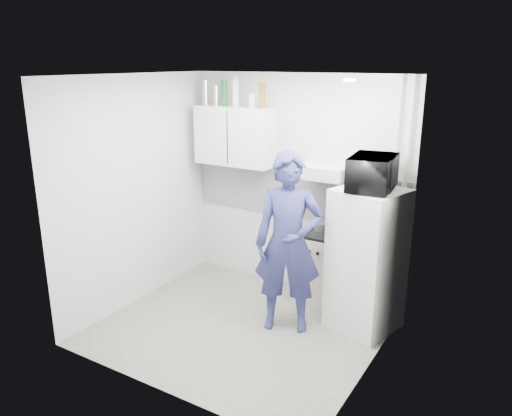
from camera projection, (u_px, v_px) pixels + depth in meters
The scene contains 23 objects.
floor at pixel (241, 327), 5.32m from camera, with size 2.80×2.80×0.00m, color slate.
ceiling at pixel (239, 75), 4.58m from camera, with size 2.80×2.80×0.00m, color white.
wall_back at pixel (296, 185), 5.98m from camera, with size 2.80×2.80×0.00m, color silver.
wall_left at pixel (136, 192), 5.64m from camera, with size 2.60×2.60×0.00m, color silver.
wall_right at pixel (377, 235), 4.26m from camera, with size 2.60×2.60×0.00m, color silver.
person at pixel (288, 243), 5.07m from camera, with size 0.69×0.45×1.89m, color navy.
stove at pixel (322, 268), 5.78m from camera, with size 0.52×0.52×0.82m, color beige.
fridge at pixel (367, 260), 5.13m from camera, with size 0.62×0.62×1.51m, color silver.
stove_top at pixel (324, 234), 5.66m from camera, with size 0.49×0.49×0.03m, color black.
saucepan at pixel (321, 226), 5.72m from camera, with size 0.17×0.17×0.10m, color silver.
microwave at pixel (373, 173), 4.87m from camera, with size 0.41×0.61×0.34m, color black.
bottle_a at pixel (206, 93), 6.12m from camera, with size 0.07×0.07×0.30m, color silver.
bottle_b at pixel (216, 95), 6.05m from camera, with size 0.06×0.06×0.24m, color silver.
bottle_c at pixel (224, 93), 5.98m from camera, with size 0.07×0.07×0.30m, color #144C1E.
bottle_d at pixel (236, 91), 5.89m from camera, with size 0.08×0.08×0.35m, color #B2B7BC.
canister_b at pixel (252, 101), 5.81m from camera, with size 0.08×0.08×0.16m, color #B2B7BC.
bottle_e at pixel (262, 95), 5.72m from camera, with size 0.07×0.07×0.29m, color brown.
upper_cabinet at pixel (236, 136), 6.05m from camera, with size 1.00×0.35×0.70m, color silver.
range_hood at pixel (323, 170), 5.47m from camera, with size 0.60×0.50×0.14m, color beige.
backsplash at pixel (296, 193), 5.99m from camera, with size 2.74×0.03×0.60m, color white.
pipe_a at pixel (403, 201), 5.27m from camera, with size 0.05×0.05×2.60m, color beige.
pipe_b at pixel (392, 200), 5.33m from camera, with size 0.04×0.04×2.60m, color beige.
ceiling_spot_fixture at pixel (349, 80), 4.26m from camera, with size 0.10×0.10×0.02m, color white.
Camera 1 is at (2.58, -3.97, 2.74)m, focal length 35.00 mm.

